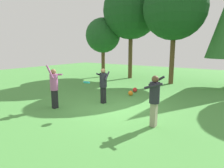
# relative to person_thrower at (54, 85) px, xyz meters

# --- Properties ---
(ground_plane) EXTENTS (40.00, 40.00, 0.00)m
(ground_plane) POSITION_rel_person_thrower_xyz_m (2.07, 1.51, -1.04)
(ground_plane) COLOR #4C9342
(person_thrower) EXTENTS (0.61, 0.53, 1.92)m
(person_thrower) POSITION_rel_person_thrower_xyz_m (0.00, 0.00, 0.00)
(person_thrower) COLOR black
(person_thrower) RESTS_ON ground_plane
(person_catcher) EXTENTS (0.64, 0.56, 1.74)m
(person_catcher) POSITION_rel_person_thrower_xyz_m (4.38, 0.55, -0.00)
(person_catcher) COLOR gray
(person_catcher) RESTS_ON ground_plane
(person_bystander) EXTENTS (0.61, 0.66, 1.67)m
(person_bystander) POSITION_rel_person_thrower_xyz_m (1.26, 1.86, -0.05)
(person_bystander) COLOR black
(person_bystander) RESTS_ON ground_plane
(frisbee) EXTENTS (0.35, 0.35, 0.13)m
(frisbee) POSITION_rel_person_thrower_xyz_m (1.74, 0.17, 0.26)
(frisbee) COLOR #2393D1
(ball_orange) EXTENTS (0.27, 0.27, 0.27)m
(ball_orange) POSITION_rel_person_thrower_xyz_m (1.58, 3.95, -0.90)
(ball_orange) COLOR orange
(ball_orange) RESTS_ON ground_plane
(ball_red) EXTENTS (0.28, 0.28, 0.28)m
(ball_red) POSITION_rel_person_thrower_xyz_m (1.37, 4.86, -0.90)
(ball_red) COLOR red
(ball_red) RESTS_ON ground_plane
(tree_left) EXTENTS (4.71, 4.71, 8.05)m
(tree_left) POSITION_rel_person_thrower_xyz_m (-1.70, 9.66, 4.63)
(tree_left) COLOR brown
(tree_left) RESTS_ON ground_plane
(tree_far_left) EXTENTS (3.09, 3.09, 5.28)m
(tree_far_left) POSITION_rel_person_thrower_xyz_m (-4.18, 9.01, 2.67)
(tree_far_left) COLOR brown
(tree_far_left) RESTS_ON ground_plane
(tree_center) EXTENTS (4.45, 4.45, 7.60)m
(tree_center) POSITION_rel_person_thrower_xyz_m (2.20, 8.93, 4.32)
(tree_center) COLOR brown
(tree_center) RESTS_ON ground_plane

